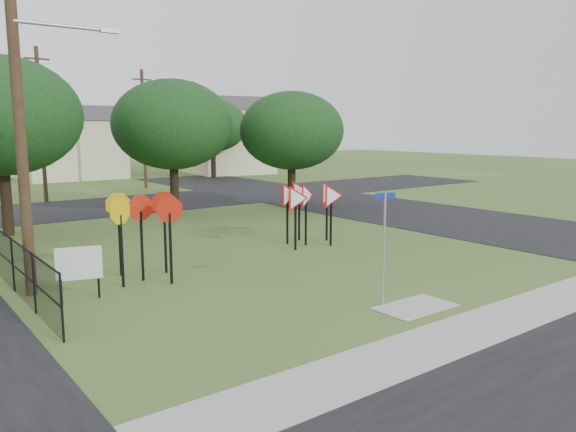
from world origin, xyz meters
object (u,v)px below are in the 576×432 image
object	(u,v)px
yield_sign_cluster	(308,198)
stop_sign_cluster	(143,217)
street_name_sign	(384,241)
info_board	(79,265)

from	to	relation	value
yield_sign_cluster	stop_sign_cluster	bearing A→B (deg)	-171.55
street_name_sign	stop_sign_cluster	world-z (taller)	street_name_sign
yield_sign_cluster	info_board	distance (m)	9.38
stop_sign_cluster	info_board	world-z (taller)	stop_sign_cluster
info_board	yield_sign_cluster	bearing A→B (deg)	12.20
stop_sign_cluster	info_board	size ratio (longest dim) A/B	1.78
yield_sign_cluster	info_board	bearing A→B (deg)	-167.80
street_name_sign	stop_sign_cluster	bearing A→B (deg)	122.80
stop_sign_cluster	yield_sign_cluster	size ratio (longest dim) A/B	0.82
stop_sign_cluster	info_board	bearing A→B (deg)	-156.42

